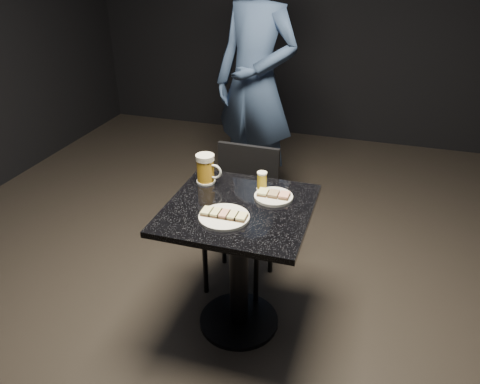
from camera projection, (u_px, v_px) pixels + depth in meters
name	position (u px, v px, depth m)	size (l,w,h in m)	color
floor	(239.00, 322.00, 2.63)	(6.00, 6.00, 0.00)	black
plate_large	(224.00, 217.00, 2.18)	(0.24, 0.24, 0.01)	white
plate_small	(274.00, 197.00, 2.35)	(0.20, 0.20, 0.01)	silver
patron	(256.00, 84.00, 3.47)	(0.70, 0.46, 1.92)	navy
table	(239.00, 247.00, 2.39)	(0.70, 0.70, 0.75)	black
beer_mug	(206.00, 169.00, 2.47)	(0.15, 0.10, 0.16)	silver
beer_tumbler	(262.00, 181.00, 2.42)	(0.06, 0.06, 0.10)	silver
chair	(242.00, 208.00, 2.77)	(0.38, 0.38, 0.86)	black
canapes_on_plate_large	(224.00, 214.00, 2.17)	(0.22, 0.07, 0.02)	#4C3521
canapes_on_plate_small	(274.00, 194.00, 2.34)	(0.16, 0.07, 0.02)	#4C3521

